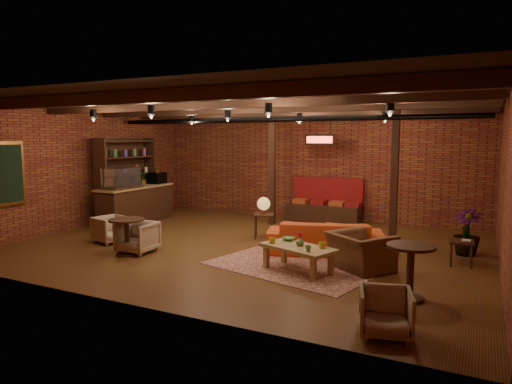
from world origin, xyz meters
The scene contains 29 objects.
floor centered at (0.00, 0.00, 0.00)m, with size 10.00×10.00×0.00m, color #412710.
ceiling centered at (0.00, 0.00, 3.20)m, with size 10.00×8.00×0.02m, color black.
wall_back centered at (0.00, 4.00, 1.60)m, with size 10.00×0.02×3.20m, color maroon.
wall_front centered at (0.00, -4.00, 1.60)m, with size 10.00×0.02×3.20m, color maroon.
wall_left centered at (-5.00, 0.00, 1.60)m, with size 0.02×8.00×3.20m, color maroon.
wall_right centered at (5.00, 0.00, 1.60)m, with size 0.02×8.00×3.20m, color maroon.
ceiling_beams centered at (0.00, 0.00, 3.08)m, with size 9.80×6.40×0.22m, color black, non-canonical shape.
ceiling_pipe centered at (0.00, 1.60, 2.85)m, with size 0.12×0.12×9.60m, color black.
post_left centered at (-0.60, 2.60, 1.60)m, with size 0.16×0.16×3.20m, color black.
post_right centered at (2.80, 2.00, 1.60)m, with size 0.16×0.16×3.20m, color black.
service_counter centered at (-4.10, 1.00, 0.80)m, with size 0.80×2.50×1.60m, color black, non-canonical shape.
plant_counter centered at (-4.00, 1.20, 1.22)m, with size 0.35×0.39×0.30m, color #337F33.
shelving_hutch centered at (-4.50, 1.10, 1.20)m, with size 0.52×2.00×2.40m, color black, non-canonical shape.
chalkboard_menu centered at (-4.93, -2.30, 1.60)m, with size 0.08×0.96×1.46m, color black.
banquette centered at (0.60, 3.55, 0.50)m, with size 2.10×0.70×1.00m, color maroon, non-canonical shape.
service_sign centered at (0.60, 3.10, 2.35)m, with size 0.86×0.06×0.30m, color #FF3119.
ceiling_spotlights centered at (0.00, 0.00, 2.86)m, with size 6.40×4.40×0.28m, color black, non-canonical shape.
rug centered at (1.57, -0.95, 0.01)m, with size 3.01×2.30×0.01m, color maroon.
sofa centered at (1.75, 0.10, 0.35)m, with size 2.36×0.92×0.69m, color #CA461C.
coffee_table centered at (1.72, -1.36, 0.41)m, with size 1.51×1.10×0.72m.
side_table_lamp centered at (-0.03, 0.88, 0.75)m, with size 0.62×0.62×0.99m.
round_table_left centered at (-1.85, -1.83, 0.51)m, with size 0.72×0.72×0.75m.
armchair_a centered at (-2.96, -1.16, 0.34)m, with size 0.66×0.62×0.68m, color beige.
armchair_b centered at (-1.78, -1.61, 0.36)m, with size 0.70×0.66×0.72m, color beige.
armchair_right centered at (2.72, -0.76, 0.46)m, with size 1.05×0.68×0.91m, color brown.
side_table_book centered at (4.35, 0.38, 0.44)m, with size 0.46×0.46×0.50m.
round_table_right centered at (3.75, -1.96, 0.56)m, with size 0.71×0.71×0.83m.
armchair_far centered at (3.67, -3.40, 0.32)m, with size 0.62×0.58×0.64m, color beige.
plant_tall centered at (4.40, 1.27, 1.43)m, with size 1.60×1.60×2.86m, color #4C7F4C.
Camera 1 is at (4.65, -8.87, 2.41)m, focal length 32.00 mm.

